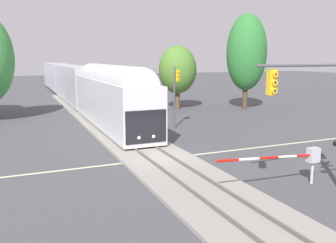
# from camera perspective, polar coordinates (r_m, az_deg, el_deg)

# --- Properties ---
(ground_plane) EXTENTS (220.00, 220.00, 0.00)m
(ground_plane) POSITION_cam_1_polar(r_m,az_deg,el_deg) (22.08, -1.81, -5.96)
(ground_plane) COLOR #47474C
(road_centre_stripe) EXTENTS (44.00, 0.20, 0.01)m
(road_centre_stripe) POSITION_cam_1_polar(r_m,az_deg,el_deg) (22.08, -1.81, -5.95)
(road_centre_stripe) COLOR beige
(road_centre_stripe) RESTS_ON ground
(railway_track) EXTENTS (4.40, 80.00, 0.32)m
(railway_track) POSITION_cam_1_polar(r_m,az_deg,el_deg) (22.05, -1.81, -5.72)
(railway_track) COLOR gray
(railway_track) RESTS_ON ground
(commuter_train) EXTENTS (3.04, 60.37, 5.16)m
(commuter_train) POSITION_cam_1_polar(r_m,az_deg,el_deg) (50.50, -14.35, 5.96)
(commuter_train) COLOR silver
(commuter_train) RESTS_ON railway_track
(crossing_gate_near) EXTENTS (5.96, 0.40, 1.82)m
(crossing_gate_near) POSITION_cam_1_polar(r_m,az_deg,el_deg) (18.46, 20.38, -5.23)
(crossing_gate_near) COLOR #B7B7BC
(crossing_gate_near) RESTS_ON ground
(traffic_signal_far_side) EXTENTS (0.53, 0.38, 5.31)m
(traffic_signal_far_side) POSITION_cam_1_polar(r_m,az_deg,el_deg) (31.34, 1.27, 5.44)
(traffic_signal_far_side) COLOR #4C4C51
(traffic_signal_far_side) RESTS_ON ground
(traffic_signal_near_right) EXTENTS (5.46, 0.38, 6.02)m
(traffic_signal_near_right) POSITION_cam_1_polar(r_m,az_deg,el_deg) (16.91, 23.43, 4.07)
(traffic_signal_near_right) COLOR #4C4C51
(traffic_signal_near_right) RESTS_ON ground
(oak_far_right) EXTENTS (4.44, 4.44, 7.44)m
(oak_far_right) POSITION_cam_1_polar(r_m,az_deg,el_deg) (43.07, 1.53, 8.12)
(oak_far_right) COLOR brown
(oak_far_right) RESTS_ON ground
(maple_right_background) EXTENTS (4.61, 4.61, 11.00)m
(maple_right_background) POSITION_cam_1_polar(r_m,az_deg,el_deg) (43.54, 12.24, 10.52)
(maple_right_background) COLOR #4C3828
(maple_right_background) RESTS_ON ground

